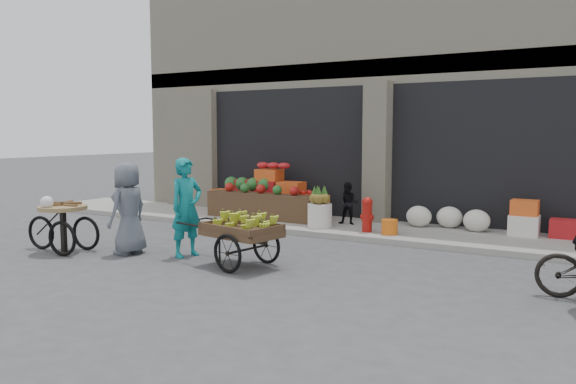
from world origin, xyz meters
The scene contains 13 objects.
ground centered at (0.00, 0.00, 0.00)m, with size 80.00×80.00×0.00m, color #424244.
sidewalk centered at (0.00, 4.10, 0.06)m, with size 18.00×2.20×0.12m, color gray.
building centered at (0.00, 8.03, 3.37)m, with size 14.00×6.45×7.00m.
fruit_display centered at (-2.48, 4.38, 0.67)m, with size 3.10×1.12×1.24m.
pineapple_bin centered at (-0.75, 3.60, 0.37)m, with size 0.52×0.52×0.50m, color silver.
fire_hydrant centered at (0.35, 3.55, 0.50)m, with size 0.22×0.22×0.71m.
orange_bucket centered at (0.85, 3.50, 0.27)m, with size 0.32×0.32×0.30m, color orange.
right_bay_goods centered at (2.61, 4.70, 0.41)m, with size 3.35×0.60×0.70m.
seated_person centered at (-0.35, 4.20, 0.58)m, with size 0.45×0.35×0.93m, color black.
banana_cart centered at (-0.47, 0.21, 0.62)m, with size 2.15×1.20×0.85m.
vendor_woman centered at (-1.68, 0.36, 0.85)m, with size 0.62×0.41×1.70m, color #107B80.
tricycle_cart centered at (-3.83, -0.47, 0.57)m, with size 1.45×0.92×0.95m.
vendor_grey centered at (-2.69, 0.00, 0.81)m, with size 0.79×0.51×1.61m, color slate.
Camera 1 is at (4.59, -7.02, 2.12)m, focal length 35.00 mm.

